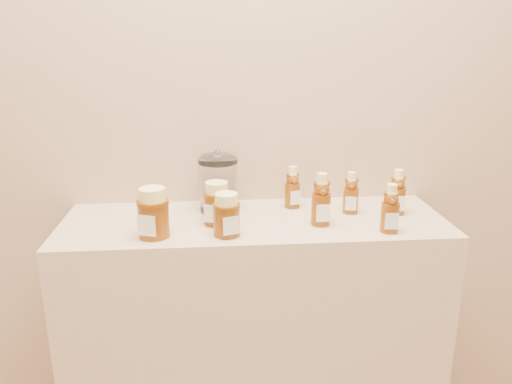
{
  "coord_description": "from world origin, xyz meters",
  "views": [
    {
      "loc": [
        -0.12,
        0.09,
        1.45
      ],
      "look_at": [
        0.0,
        1.52,
        1.0
      ],
      "focal_mm": 35.0,
      "sensor_mm": 36.0,
      "label": 1
    }
  ],
  "objects_px": {
    "honey_jar_left": "(153,213)",
    "glass_canister": "(218,182)",
    "bear_bottle_front_left": "(321,196)",
    "bear_bottle_back_left": "(292,184)",
    "display_table": "(255,343)"
  },
  "relations": [
    {
      "from": "honey_jar_left",
      "to": "glass_canister",
      "type": "relative_size",
      "value": 0.73
    },
    {
      "from": "bear_bottle_front_left",
      "to": "honey_jar_left",
      "type": "bearing_deg",
      "value": -176.14
    },
    {
      "from": "bear_bottle_back_left",
      "to": "honey_jar_left",
      "type": "height_order",
      "value": "bear_bottle_back_left"
    },
    {
      "from": "bear_bottle_back_left",
      "to": "bear_bottle_front_left",
      "type": "xyz_separation_m",
      "value": [
        0.06,
        -0.17,
        0.01
      ]
    },
    {
      "from": "display_table",
      "to": "honey_jar_left",
      "type": "distance_m",
      "value": 0.61
    },
    {
      "from": "honey_jar_left",
      "to": "glass_canister",
      "type": "xyz_separation_m",
      "value": [
        0.19,
        0.21,
        0.03
      ]
    },
    {
      "from": "bear_bottle_back_left",
      "to": "bear_bottle_front_left",
      "type": "distance_m",
      "value": 0.18
    },
    {
      "from": "glass_canister",
      "to": "display_table",
      "type": "bearing_deg",
      "value": -40.8
    },
    {
      "from": "honey_jar_left",
      "to": "bear_bottle_back_left",
      "type": "bearing_deg",
      "value": 47.63
    },
    {
      "from": "honey_jar_left",
      "to": "glass_canister",
      "type": "distance_m",
      "value": 0.28
    },
    {
      "from": "display_table",
      "to": "bear_bottle_back_left",
      "type": "xyz_separation_m",
      "value": [
        0.14,
        0.11,
        0.53
      ]
    },
    {
      "from": "bear_bottle_back_left",
      "to": "honey_jar_left",
      "type": "distance_m",
      "value": 0.49
    },
    {
      "from": "bear_bottle_front_left",
      "to": "glass_canister",
      "type": "height_order",
      "value": "glass_canister"
    },
    {
      "from": "bear_bottle_back_left",
      "to": "glass_canister",
      "type": "xyz_separation_m",
      "value": [
        -0.25,
        -0.01,
        0.02
      ]
    },
    {
      "from": "bear_bottle_back_left",
      "to": "honey_jar_left",
      "type": "bearing_deg",
      "value": -168.59
    }
  ]
}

